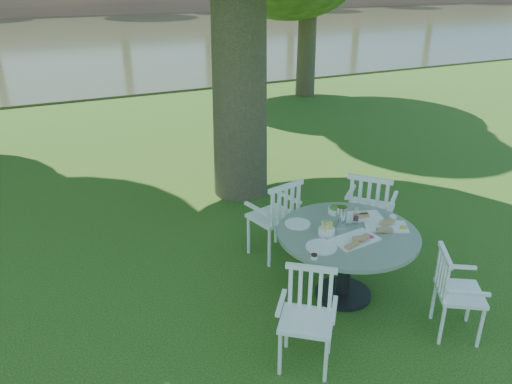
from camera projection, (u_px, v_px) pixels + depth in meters
ground at (264, 269)px, 5.52m from camera, size 140.00×140.00×0.00m
table at (347, 245)px, 4.83m from camera, size 1.36×1.36×0.73m
chair_ne at (369, 207)px, 5.65m from camera, size 0.67×0.67×0.98m
chair_nw at (279, 214)px, 5.53m from camera, size 0.56×0.54×0.94m
chair_sw at (308, 309)px, 4.06m from camera, size 0.58×0.57×0.84m
chair_se at (451, 287)px, 4.37m from camera, size 0.55×0.56×0.82m
tableware at (345, 226)px, 4.82m from camera, size 1.21×0.80×0.20m
river at (57, 40)px, 24.53m from camera, size 100.00×28.00×0.12m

